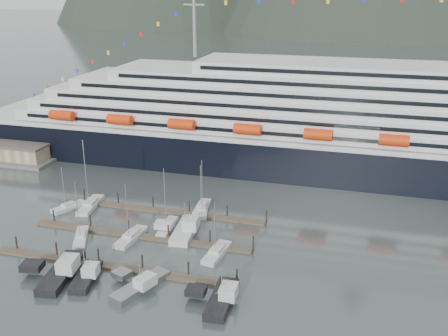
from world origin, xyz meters
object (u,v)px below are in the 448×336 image
at_px(cruise_ship, 335,130).
at_px(sailboat_h, 217,253).
at_px(sailboat_b, 81,237).
at_px(trawler_a, 60,271).
at_px(trawler_d, 221,298).
at_px(trawler_c, 140,285).
at_px(sailboat_c, 131,237).
at_px(trawler_b, 85,276).
at_px(sailboat_e, 91,205).
at_px(sailboat_f, 202,208).
at_px(sailboat_a, 69,207).
at_px(trawler_e, 185,230).
at_px(sailboat_d, 167,227).
at_px(sailboat_g, 203,210).

distance_m(cruise_ship, sailboat_h, 58.75).
distance_m(sailboat_b, trawler_a, 14.40).
distance_m(sailboat_h, trawler_d, 15.93).
height_order(cruise_ship, trawler_c, cruise_ship).
bearing_deg(sailboat_c, trawler_b, -179.19).
height_order(sailboat_e, sailboat_h, sailboat_e).
bearing_deg(trawler_a, trawler_c, -99.35).
bearing_deg(sailboat_c, sailboat_h, -90.11).
height_order(sailboat_e, trawler_b, sailboat_e).
bearing_deg(trawler_c, sailboat_e, 62.19).
bearing_deg(trawler_c, sailboat_f, 20.56).
height_order(sailboat_f, trawler_c, sailboat_f).
xyz_separation_m(sailboat_a, sailboat_h, (39.65, -11.59, 0.02)).
bearing_deg(sailboat_h, trawler_d, -154.53).
bearing_deg(trawler_a, sailboat_h, -68.56).
height_order(trawler_c, trawler_e, trawler_e).
bearing_deg(sailboat_a, sailboat_f, -49.07).
bearing_deg(sailboat_h, trawler_b, 133.36).
bearing_deg(sailboat_e, trawler_e, -113.11).
distance_m(trawler_a, trawler_d, 30.22).
height_order(sailboat_e, trawler_e, sailboat_e).
xyz_separation_m(sailboat_c, sailboat_e, (-16.29, 12.31, 0.04)).
xyz_separation_m(cruise_ship, sailboat_d, (-30.91, -46.83, -11.63)).
height_order(trawler_a, trawler_e, trawler_e).
xyz_separation_m(sailboat_a, sailboat_c, (20.73, -10.07, 0.03)).
height_order(sailboat_a, trawler_b, sailboat_a).
xyz_separation_m(trawler_d, trawler_e, (-14.34, 21.87, 0.09)).
height_order(sailboat_h, trawler_d, sailboat_h).
bearing_deg(trawler_c, trawler_e, 19.59).
bearing_deg(sailboat_a, trawler_d, -95.29).
xyz_separation_m(sailboat_g, trawler_d, (14.17, -33.66, 0.49)).
height_order(trawler_b, trawler_d, trawler_d).
bearing_deg(trawler_a, trawler_d, -99.59).
bearing_deg(sailboat_f, trawler_e, 177.34).
bearing_deg(trawler_d, sailboat_e, 52.09).
distance_m(sailboat_f, trawler_b, 36.54).
height_order(sailboat_a, sailboat_c, sailboat_c).
bearing_deg(trawler_a, sailboat_f, -33.44).
xyz_separation_m(cruise_ship, trawler_a, (-42.38, -69.97, -11.07)).
bearing_deg(sailboat_e, trawler_b, -160.30).
relative_size(sailboat_c, sailboat_g, 0.99).
distance_m(trawler_c, trawler_d, 14.63).
xyz_separation_m(cruise_ship, sailboat_e, (-52.60, -41.08, -11.58)).
xyz_separation_m(sailboat_b, trawler_d, (34.17, -13.81, 0.48)).
bearing_deg(sailboat_g, trawler_c, 164.85).
bearing_deg(sailboat_f, sailboat_d, 156.97).
height_order(sailboat_b, trawler_e, sailboat_b).
relative_size(sailboat_e, trawler_e, 1.40).
bearing_deg(sailboat_a, sailboat_d, -72.26).
relative_size(cruise_ship, sailboat_g, 15.77).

